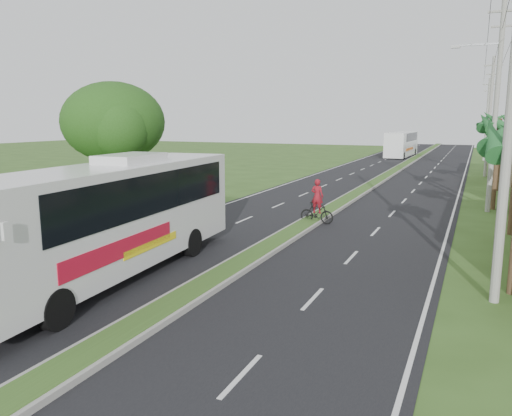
% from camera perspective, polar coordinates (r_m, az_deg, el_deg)
% --- Properties ---
extents(ground, '(180.00, 180.00, 0.00)m').
position_cam_1_polar(ground, '(16.71, -5.16, -8.66)').
color(ground, '#34521E').
rests_on(ground, ground).
extents(road_asphalt, '(14.00, 160.00, 0.02)m').
position_cam_1_polar(road_asphalt, '(35.08, 10.89, 1.17)').
color(road_asphalt, black).
rests_on(road_asphalt, ground).
extents(median_strip, '(1.20, 160.00, 0.18)m').
position_cam_1_polar(median_strip, '(35.07, 10.90, 1.32)').
color(median_strip, gray).
rests_on(median_strip, ground).
extents(lane_edge_left, '(0.12, 160.00, 0.01)m').
position_cam_1_polar(lane_edge_left, '(37.14, 0.78, 1.83)').
color(lane_edge_left, silver).
rests_on(lane_edge_left, ground).
extents(lane_edge_right, '(0.12, 160.00, 0.01)m').
position_cam_1_polar(lane_edge_right, '(34.23, 21.87, 0.38)').
color(lane_edge_right, silver).
rests_on(lane_edge_right, ground).
extents(palm_verge_c, '(2.40, 2.40, 5.85)m').
position_cam_1_polar(palm_verge_c, '(32.81, 26.09, 8.69)').
color(palm_verge_c, '#473321').
rests_on(palm_verge_c, ground).
extents(palm_verge_d, '(2.40, 2.40, 5.25)m').
position_cam_1_polar(palm_verge_d, '(41.83, 26.33, 7.98)').
color(palm_verge_d, '#473321').
rests_on(palm_verge_d, ground).
extents(shade_tree, '(6.30, 6.00, 7.54)m').
position_cam_1_polar(shade_tree, '(31.01, -16.11, 9.12)').
color(shade_tree, '#473321').
rests_on(shade_tree, ground).
extents(utility_pole_a, '(1.60, 0.28, 11.00)m').
position_cam_1_polar(utility_pole_a, '(15.81, 27.12, 10.14)').
color(utility_pole_a, gray).
rests_on(utility_pole_a, ground).
extents(utility_pole_b, '(3.20, 0.28, 12.00)m').
position_cam_1_polar(utility_pole_b, '(31.81, 25.71, 10.75)').
color(utility_pole_b, gray).
rests_on(utility_pole_b, ground).
extents(utility_pole_c, '(1.60, 0.28, 11.00)m').
position_cam_1_polar(utility_pole_c, '(51.80, 25.13, 9.54)').
color(utility_pole_c, gray).
rests_on(utility_pole_c, ground).
extents(utility_pole_d, '(1.60, 0.28, 10.50)m').
position_cam_1_polar(utility_pole_d, '(71.80, 24.88, 9.26)').
color(utility_pole_d, gray).
rests_on(utility_pole_d, ground).
extents(coach_bus_main, '(3.48, 13.00, 4.16)m').
position_cam_1_polar(coach_bus_main, '(17.41, -16.16, -0.48)').
color(coach_bus_main, silver).
rests_on(coach_bus_main, ground).
extents(coach_bus_far, '(3.10, 12.16, 3.52)m').
position_cam_1_polar(coach_bus_far, '(75.29, 16.32, 7.17)').
color(coach_bus_far, white).
rests_on(coach_bus_far, ground).
extents(motorcyclist, '(1.85, 0.66, 2.33)m').
position_cam_1_polar(motorcyclist, '(26.05, 6.98, 0.05)').
color(motorcyclist, black).
rests_on(motorcyclist, ground).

